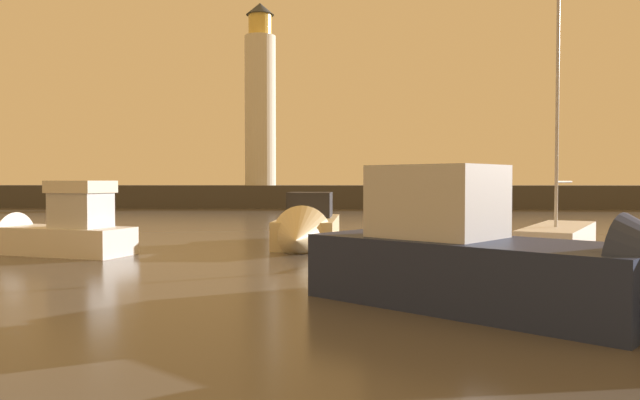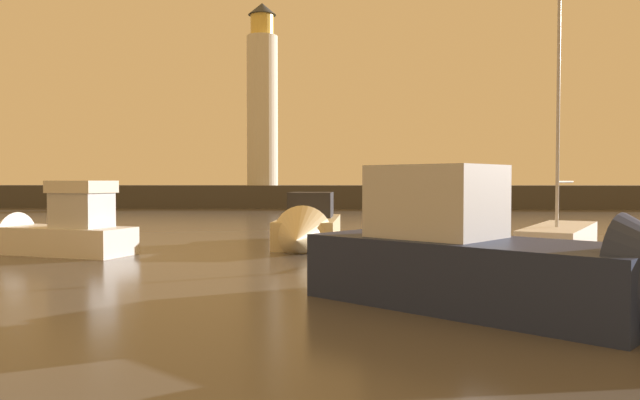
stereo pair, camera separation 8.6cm
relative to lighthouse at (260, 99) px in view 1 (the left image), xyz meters
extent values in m
plane|color=#4C4742|center=(6.50, -29.19, -10.63)|extent=(220.00, 220.00, 0.00)
cube|color=#423F3D|center=(6.50, 0.00, -9.53)|extent=(86.10, 4.91, 2.19)
cylinder|color=silver|center=(0.00, 0.00, -1.14)|extent=(3.03, 3.03, 14.61)
cylinder|color=#F2CC59|center=(0.00, 0.00, 7.19)|extent=(2.27, 2.27, 2.04)
cone|color=#33383D|center=(0.00, 0.00, 8.80)|extent=(2.73, 2.73, 1.17)
cube|color=#1E284C|center=(11.84, -47.48, -9.92)|extent=(7.06, 6.43, 1.41)
cube|color=silver|center=(11.16, -46.94, -8.44)|extent=(3.20, 3.13, 1.56)
cube|color=beige|center=(7.43, -34.93, -10.08)|extent=(2.41, 6.03, 1.09)
cone|color=beige|center=(7.38, -38.50, -10.03)|extent=(2.26, 2.12, 2.23)
cube|color=#232328|center=(7.44, -34.01, -9.01)|extent=(1.84, 2.30, 1.05)
cube|color=white|center=(-1.09, -38.93, -10.14)|extent=(5.39, 3.27, 0.98)
cube|color=silver|center=(-0.29, -39.16, -9.04)|extent=(2.08, 1.88, 1.23)
cube|color=silver|center=(-0.29, -39.16, -8.21)|extent=(2.29, 2.07, 0.43)
cube|color=white|center=(16.86, -37.29, -10.14)|extent=(4.61, 6.76, 0.98)
cylinder|color=#B7B7BC|center=(16.56, -37.88, -5.17)|extent=(0.12, 0.12, 8.96)
cylinder|color=#B7B7BC|center=(17.38, -36.25, -8.03)|extent=(1.71, 3.31, 0.09)
camera|label=1|loc=(9.41, -60.41, -8.00)|focal=34.70mm
camera|label=2|loc=(9.50, -60.41, -8.00)|focal=34.70mm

